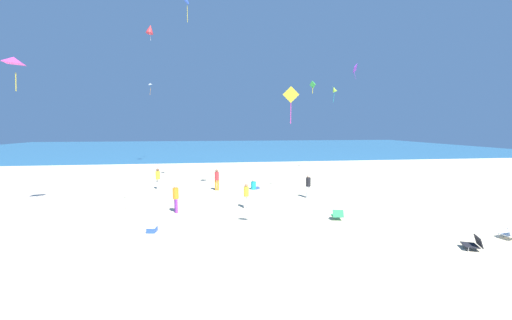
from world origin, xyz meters
TOP-DOWN VIEW (x-y plane):
  - ground_plane at (0.00, 10.00)m, footprint 120.00×120.00m
  - ocean_water at (0.00, 56.01)m, footprint 120.00×60.00m
  - dune_mound at (-13.61, 4.38)m, footprint 11.81×8.27m
  - beach_chair_mid_beach at (9.74, -1.93)m, footprint 0.62×0.67m
  - beach_chair_near_camera at (7.30, -2.64)m, footprint 0.78×0.77m
  - beach_chair_far_right at (3.57, 1.49)m, footprint 0.63×0.67m
  - cooler_box at (-5.45, 0.96)m, footprint 0.44×0.49m
  - person_0 at (3.51, 6.14)m, footprint 0.44×0.44m
  - person_1 at (0.25, 9.22)m, footprint 0.71×0.48m
  - person_2 at (-6.98, 10.19)m, footprint 0.45×0.45m
  - person_3 at (-0.85, 4.21)m, footprint 0.38×0.38m
  - person_4 at (-2.55, 9.26)m, footprint 0.35×0.35m
  - person_5 at (-4.79, 3.85)m, footprint 0.41×0.41m
  - kite_purple at (12.62, 18.54)m, footprint 0.68×0.91m
  - kite_lime at (9.67, 17.04)m, footprint 0.70×0.73m
  - kite_blue at (-4.47, 10.60)m, footprint 0.45×0.53m
  - kite_green at (3.93, 6.93)m, footprint 0.31×0.44m
  - kite_white at (-11.53, 29.77)m, footprint 0.52×0.61m
  - kite_magenta at (-11.25, 2.20)m, footprint 0.80×0.94m
  - kite_yellow at (0.35, -1.18)m, footprint 0.63×0.12m
  - kite_red at (-9.81, 23.04)m, footprint 1.25×1.25m

SIDE VIEW (x-z plane):
  - ground_plane at x=0.00m, z-range 0.00..0.00m
  - dune_mound at x=-13.61m, z-range -0.80..0.80m
  - ocean_water at x=0.00m, z-range 0.00..0.05m
  - cooler_box at x=-5.45m, z-range 0.00..0.27m
  - beach_chair_near_camera at x=7.30m, z-range -0.03..0.53m
  - beach_chair_far_right at x=3.57m, z-range 0.00..0.54m
  - beach_chair_mid_beach at x=9.74m, z-range -0.01..0.56m
  - person_1 at x=0.25m, z-range -0.11..0.71m
  - person_3 at x=-0.85m, z-range 0.11..1.57m
  - person_0 at x=3.51m, z-range 0.12..1.70m
  - person_4 at x=-2.55m, z-range 0.12..1.72m
  - person_5 at x=-4.79m, z-range 0.12..1.72m
  - person_2 at x=-6.98m, z-range 0.12..1.73m
  - kite_yellow at x=0.35m, z-range 5.18..6.60m
  - kite_green at x=3.93m, z-range 7.10..7.94m
  - kite_magenta at x=-11.25m, z-range 6.88..8.37m
  - kite_lime at x=9.67m, z-range 7.79..9.47m
  - kite_white at x=-11.53m, z-range 9.75..11.38m
  - kite_purple at x=12.62m, z-range 10.25..11.91m
  - kite_blue at x=-4.47m, z-range 13.03..14.66m
  - kite_red at x=-9.81m, z-range 14.80..16.61m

